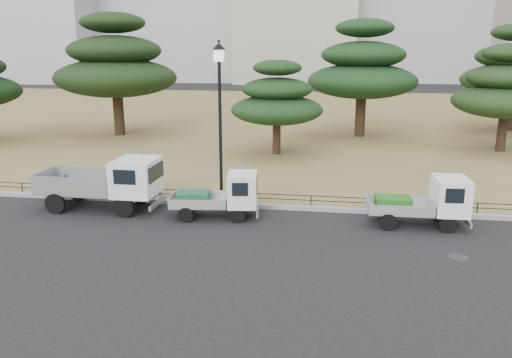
% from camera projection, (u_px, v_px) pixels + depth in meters
% --- Properties ---
extents(ground, '(220.00, 220.00, 0.00)m').
position_uv_depth(ground, '(247.00, 231.00, 16.70)').
color(ground, black).
extents(lawn, '(120.00, 56.00, 0.15)m').
position_uv_depth(lawn, '(305.00, 116.00, 45.96)').
color(lawn, olive).
rests_on(lawn, ground).
extents(curb, '(120.00, 0.25, 0.16)m').
position_uv_depth(curb, '(258.00, 206.00, 19.17)').
color(curb, gray).
rests_on(curb, ground).
extents(truck_large, '(4.54, 1.84, 1.98)m').
position_uv_depth(truck_large, '(107.00, 181.00, 18.79)').
color(truck_large, black).
rests_on(truck_large, ground).
extents(truck_kei_front, '(3.24, 1.70, 1.64)m').
position_uv_depth(truck_kei_front, '(221.00, 196.00, 17.93)').
color(truck_kei_front, black).
rests_on(truck_kei_front, ground).
extents(truck_kei_rear, '(3.33, 1.53, 1.72)m').
position_uv_depth(truck_kei_rear, '(425.00, 202.00, 17.04)').
color(truck_kei_rear, black).
rests_on(truck_kei_rear, ground).
extents(street_lamp, '(0.54, 0.54, 6.01)m').
position_uv_depth(street_lamp, '(220.00, 96.00, 18.67)').
color(street_lamp, black).
rests_on(street_lamp, lawn).
extents(pipe_fence, '(38.00, 0.04, 0.40)m').
position_uv_depth(pipe_fence, '(259.00, 196.00, 19.23)').
color(pipe_fence, black).
rests_on(pipe_fence, lawn).
extents(tarp_pile, '(1.61, 1.38, 0.91)m').
position_uv_depth(tarp_pile, '(70.00, 185.00, 20.48)').
color(tarp_pile, '#1632AC').
rests_on(tarp_pile, lawn).
extents(manhole, '(0.60, 0.60, 0.01)m').
position_uv_depth(manhole, '(458.00, 257.00, 14.56)').
color(manhole, '#2D2D30').
rests_on(manhole, ground).
extents(pine_west_near, '(8.28, 8.28, 8.28)m').
position_uv_depth(pine_west_near, '(116.00, 66.00, 34.03)').
color(pine_west_near, black).
rests_on(pine_west_near, lawn).
extents(pine_center_left, '(5.18, 5.18, 5.27)m').
position_uv_depth(pine_center_left, '(277.00, 100.00, 27.87)').
color(pine_center_left, black).
rests_on(pine_center_left, lawn).
extents(pine_center_right, '(7.38, 7.38, 7.83)m').
position_uv_depth(pine_center_right, '(363.00, 69.00, 33.53)').
color(pine_center_right, black).
rests_on(pine_center_right, lawn).
extents(pine_east_near, '(6.04, 6.04, 6.10)m').
position_uv_depth(pine_east_near, '(507.00, 91.00, 28.55)').
color(pine_east_near, black).
rests_on(pine_east_near, lawn).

